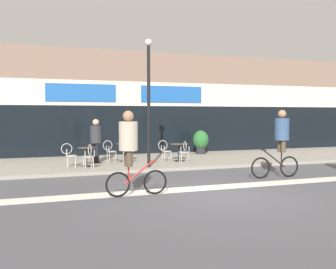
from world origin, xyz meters
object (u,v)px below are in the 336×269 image
lamp_post (149,93)px  pedestrian_near_end (96,137)px  cyclist_2 (280,138)px  cafe_chair_1_side (110,150)px  cyclist_0 (130,145)px  bistro_table_1 (124,149)px  planter_pot (201,141)px  cafe_chair_0_side (69,154)px  cafe_chair_0_near (89,155)px  cafe_chair_2_side (165,149)px  cafe_chair_2_near (184,150)px  bistro_table_2 (179,149)px  bistro_table_0 (86,153)px  cafe_chair_1_near (128,150)px

lamp_post → pedestrian_near_end: bearing=130.2°
cyclist_2 → lamp_post: bearing=-38.3°
cafe_chair_1_side → cyclist_0: 6.44m
bistro_table_1 → planter_pot: bearing=22.3°
cafe_chair_0_side → cyclist_2: cyclist_2 is taller
cafe_chair_0_near → cafe_chair_2_side: 3.46m
cyclist_0 → cyclist_2: 5.57m
bistro_table_1 → cafe_chair_2_near: size_ratio=0.84×
bistro_table_1 → cyclist_2: 6.58m
bistro_table_1 → cyclist_2: size_ratio=0.34×
bistro_table_2 → lamp_post: lamp_post is taller
cyclist_2 → cafe_chair_0_near: bearing=-28.2°
cafe_chair_1_side → bistro_table_0: bearing=-142.6°
cyclist_0 → bistro_table_0: bearing=92.6°
bistro_table_0 → bistro_table_2: bistro_table_2 is taller
bistro_table_2 → cyclist_0: cyclist_0 is taller
planter_pot → pedestrian_near_end: pedestrian_near_end is taller
bistro_table_2 → cafe_chair_1_side: 2.89m
pedestrian_near_end → bistro_table_0: bearing=-131.6°
cafe_chair_0_near → cyclist_2: 6.74m
lamp_post → cafe_chair_1_side: bearing=117.3°
cafe_chair_1_near → cafe_chair_2_side: size_ratio=1.00×
cafe_chair_1_side → pedestrian_near_end: (-0.59, -0.11, 0.54)m
cafe_chair_0_side → cyclist_2: size_ratio=0.40×
cafe_chair_1_near → cyclist_0: (-1.40, -5.74, 0.69)m
cafe_chair_2_near → cafe_chair_2_side: (-0.62, 0.62, 0.00)m
bistro_table_0 → cafe_chair_0_side: (-0.63, 0.00, -0.00)m
bistro_table_1 → cafe_chair_0_side: cafe_chair_0_side is taller
cafe_chair_1_side → bistro_table_2: bearing=-21.2°
cyclist_0 → planter_pot: bearing=53.6°
lamp_post → pedestrian_near_end: 3.07m
bistro_table_1 → cafe_chair_2_side: 1.71m
bistro_table_0 → cafe_chair_0_side: 0.63m
bistro_table_0 → bistro_table_1: bistro_table_1 is taller
bistro_table_2 → cyclist_2: cyclist_2 is taller
bistro_table_0 → cafe_chair_1_side: size_ratio=0.81×
cafe_chair_2_near → cafe_chair_2_side: same height
bistro_table_1 → bistro_table_2: (2.18, -0.70, -0.01)m
cafe_chair_0_near → cyclist_2: cyclist_2 is taller
bistro_table_0 → lamp_post: (2.18, -0.94, 2.26)m
cafe_chair_1_side → pedestrian_near_end: pedestrian_near_end is taller
cafe_chair_1_near → pedestrian_near_end: pedestrian_near_end is taller
cyclist_2 → cyclist_0: bearing=14.9°
bistro_table_2 → lamp_post: (-1.75, -1.36, 2.24)m
cyclist_0 → cafe_chair_0_near: bearing=93.0°
cafe_chair_0_near → cyclist_2: size_ratio=0.40×
bistro_table_0 → lamp_post: bearing=-23.3°
cafe_chair_1_side → planter_pot: bearing=12.4°
bistro_table_1 → bistro_table_0: bearing=-147.3°
cafe_chair_0_near → cyclist_0: (0.34, -4.62, 0.69)m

